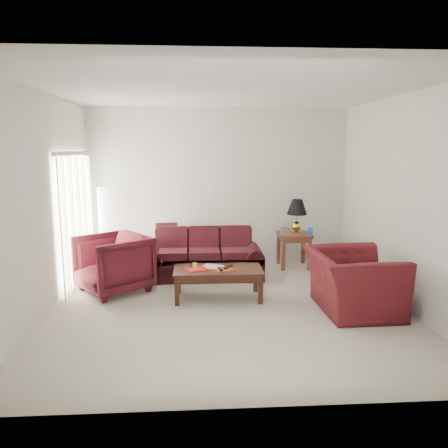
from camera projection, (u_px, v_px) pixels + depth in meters
name	position (u px, v px, depth m)	size (l,w,h in m)	color
floor	(228.00, 306.00, 6.28)	(5.00, 5.00, 0.00)	beige
blinds	(77.00, 219.00, 7.22)	(0.10, 2.00, 2.16)	silver
sofa	(204.00, 254.00, 7.60)	(2.02, 0.87, 0.83)	black
throw_pillow	(167.00, 233.00, 8.14)	(0.40, 0.11, 0.40)	black
end_table	(294.00, 250.00, 8.29)	(0.60, 0.60, 0.65)	#523A1C
table_lamp	(297.00, 216.00, 8.25)	(0.38, 0.38, 0.64)	gold
clock	(284.00, 230.00, 8.11)	(0.15, 0.05, 0.15)	white
blue_canister	(310.00, 231.00, 8.04)	(0.10, 0.10, 0.16)	#1B4FB3
picture_frame	(284.00, 228.00, 8.35)	(0.14, 0.02, 0.17)	silver
floor_lamp	(105.00, 229.00, 8.00)	(0.25, 0.25, 1.56)	white
armchair_left	(113.00, 264.00, 6.84)	(0.97, 1.00, 0.91)	#3B0D14
armchair_right	(353.00, 282.00, 6.04)	(1.28, 1.11, 0.83)	#451014
coffee_table	(218.00, 283.00, 6.57)	(1.32, 0.66, 0.46)	black
magazine_red	(197.00, 270.00, 6.44)	(0.30, 0.22, 0.02)	red
magazine_white	(213.00, 267.00, 6.60)	(0.30, 0.22, 0.02)	white
magazine_orange	(223.00, 269.00, 6.46)	(0.26, 0.20, 0.01)	#CB5017
remote_a	(220.00, 269.00, 6.41)	(0.05, 0.18, 0.02)	black
remote_b	(228.00, 267.00, 6.51)	(0.06, 0.19, 0.02)	black
yellow_glass	(195.00, 267.00, 6.40)	(0.07, 0.07, 0.12)	yellow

